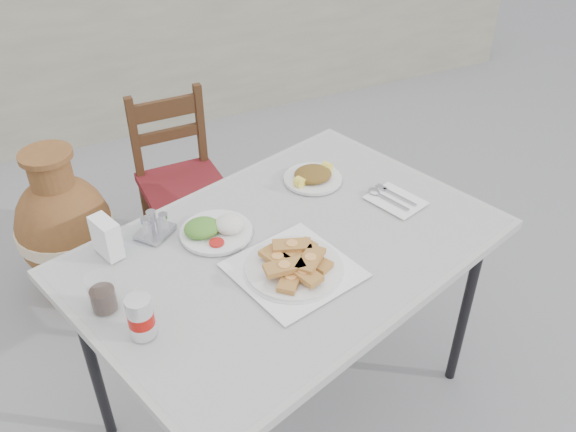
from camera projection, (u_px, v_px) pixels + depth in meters
name	position (u px, v px, depth m)	size (l,w,h in m)	color
ground	(292.00, 393.00, 2.42)	(80.00, 80.00, 0.00)	slate
cafe_table	(288.00, 257.00, 1.95)	(1.52, 1.25, 0.80)	black
pide_plate	(294.00, 262.00, 1.80)	(0.40, 0.40, 0.07)	white
salad_rice_plate	(215.00, 229.00, 1.94)	(0.23, 0.23, 0.06)	silver
salad_chopped_plate	(313.00, 176.00, 2.20)	(0.21, 0.21, 0.05)	silver
soda_can	(141.00, 317.00, 1.57)	(0.07, 0.07, 0.12)	silver
cola_glass	(103.00, 295.00, 1.66)	(0.08, 0.08, 0.11)	white
napkin_holder	(107.00, 237.00, 1.84)	(0.09, 0.11, 0.12)	white
condiment_caddy	(154.00, 227.00, 1.94)	(0.15, 0.14, 0.08)	#B9B9C0
cutlery_napkin	(392.00, 198.00, 2.11)	(0.19, 0.22, 0.01)	white
chair	(181.00, 180.00, 2.88)	(0.38, 0.38, 0.84)	#34200E
terracotta_urn	(66.00, 230.00, 2.72)	(0.43, 0.43, 0.74)	brown
back_wall	(123.00, 42.00, 3.89)	(6.00, 0.25, 1.20)	#9D9883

